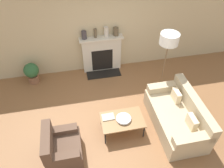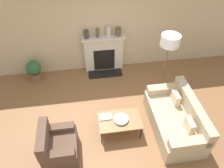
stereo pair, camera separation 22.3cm
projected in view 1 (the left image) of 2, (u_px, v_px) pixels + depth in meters
ground_plane at (117, 126)px, 5.36m from camera, size 18.00×18.00×0.00m
wall_back at (99, 25)px, 6.15m from camera, size 18.00×0.06×2.90m
fireplace at (102, 54)px, 6.65m from camera, size 1.28×0.59×1.15m
couch at (177, 116)px, 5.17m from camera, size 0.96×1.81×0.85m
armchair_near at (62, 148)px, 4.54m from camera, size 0.73×0.82×0.83m
coffee_table at (122, 120)px, 5.01m from camera, size 0.98×0.63×0.41m
bowl at (124, 119)px, 4.96m from camera, size 0.34×0.34×0.06m
book at (108, 117)px, 5.03m from camera, size 0.29×0.21×0.02m
floor_lamp at (169, 43)px, 5.21m from camera, size 0.46×0.46×1.83m
mantel_vase_left at (84, 35)px, 6.12m from camera, size 0.14×0.14×0.24m
mantel_vase_center_left at (95, 33)px, 6.15m from camera, size 0.08×0.08×0.28m
mantel_vase_center_right at (106, 32)px, 6.19m from camera, size 0.14×0.14×0.30m
mantel_vase_right at (116, 32)px, 6.25m from camera, size 0.15×0.15×0.25m
potted_plant at (32, 72)px, 6.33m from camera, size 0.43×0.43×0.64m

